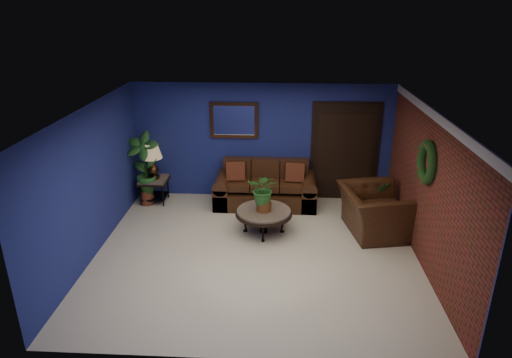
# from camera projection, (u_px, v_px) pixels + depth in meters

# --- Properties ---
(floor) EXTENTS (5.50, 5.50, 0.00)m
(floor) POSITION_uv_depth(u_px,v_px,m) (256.00, 253.00, 7.87)
(floor) COLOR beige
(floor) RESTS_ON ground
(wall_back) EXTENTS (5.50, 0.04, 2.50)m
(wall_back) POSITION_uv_depth(u_px,v_px,m) (263.00, 142.00, 9.73)
(wall_back) COLOR navy
(wall_back) RESTS_ON ground
(wall_left) EXTENTS (0.04, 5.00, 2.50)m
(wall_left) POSITION_uv_depth(u_px,v_px,m) (91.00, 183.00, 7.55)
(wall_left) COLOR navy
(wall_left) RESTS_ON ground
(wall_right_brick) EXTENTS (0.04, 5.00, 2.50)m
(wall_right_brick) POSITION_uv_depth(u_px,v_px,m) (428.00, 190.00, 7.27)
(wall_right_brick) COLOR maroon
(wall_right_brick) RESTS_ON ground
(ceiling) EXTENTS (5.50, 5.00, 0.02)m
(ceiling) POSITION_uv_depth(u_px,v_px,m) (256.00, 111.00, 6.95)
(ceiling) COLOR silver
(ceiling) RESTS_ON wall_back
(crown_molding) EXTENTS (0.03, 5.00, 0.14)m
(crown_molding) POSITION_uv_depth(u_px,v_px,m) (437.00, 118.00, 6.84)
(crown_molding) COLOR white
(crown_molding) RESTS_ON wall_right_brick
(wall_mirror) EXTENTS (1.02, 0.06, 0.77)m
(wall_mirror) POSITION_uv_depth(u_px,v_px,m) (234.00, 120.00, 9.55)
(wall_mirror) COLOR #452816
(wall_mirror) RESTS_ON wall_back
(closet_door) EXTENTS (1.44, 0.06, 2.18)m
(closet_door) POSITION_uv_depth(u_px,v_px,m) (345.00, 152.00, 9.69)
(closet_door) COLOR black
(closet_door) RESTS_ON wall_back
(wreath) EXTENTS (0.16, 0.72, 0.72)m
(wreath) POSITION_uv_depth(u_px,v_px,m) (427.00, 162.00, 7.16)
(wreath) COLOR black
(wreath) RESTS_ON wall_right_brick
(sofa) EXTENTS (2.12, 0.92, 0.95)m
(sofa) POSITION_uv_depth(u_px,v_px,m) (265.00, 190.00, 9.69)
(sofa) COLOR #422213
(sofa) RESTS_ON ground
(coffee_table) EXTENTS (1.06, 1.06, 0.45)m
(coffee_table) POSITION_uv_depth(u_px,v_px,m) (264.00, 213.00, 8.44)
(coffee_table) COLOR #59524E
(coffee_table) RESTS_ON ground
(end_table) EXTENTS (0.59, 0.59, 0.54)m
(end_table) POSITION_uv_depth(u_px,v_px,m) (154.00, 184.00, 9.74)
(end_table) COLOR #59524E
(end_table) RESTS_ON ground
(table_lamp) EXTENTS (0.44, 0.44, 0.74)m
(table_lamp) POSITION_uv_depth(u_px,v_px,m) (152.00, 157.00, 9.52)
(table_lamp) COLOR #452816
(table_lamp) RESTS_ON end_table
(side_chair) EXTENTS (0.40, 0.40, 0.91)m
(side_chair) POSITION_uv_depth(u_px,v_px,m) (284.00, 181.00, 9.63)
(side_chair) COLOR #503017
(side_chair) RESTS_ON ground
(armchair) EXTENTS (1.36, 1.49, 0.85)m
(armchair) POSITION_uv_depth(u_px,v_px,m) (374.00, 211.00, 8.45)
(armchair) COLOR #422213
(armchair) RESTS_ON ground
(coffee_plant) EXTENTS (0.63, 0.57, 0.73)m
(coffee_plant) POSITION_uv_depth(u_px,v_px,m) (264.00, 190.00, 8.27)
(coffee_plant) COLOR brown
(coffee_plant) RESTS_ON coffee_table
(floor_plant) EXTENTS (0.40, 0.34, 0.81)m
(floor_plant) POSITION_uv_depth(u_px,v_px,m) (380.00, 200.00, 8.93)
(floor_plant) COLOR brown
(floor_plant) RESTS_ON ground
(tall_plant) EXTENTS (0.76, 0.57, 1.56)m
(tall_plant) POSITION_uv_depth(u_px,v_px,m) (144.00, 166.00, 9.50)
(tall_plant) COLOR brown
(tall_plant) RESTS_ON ground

